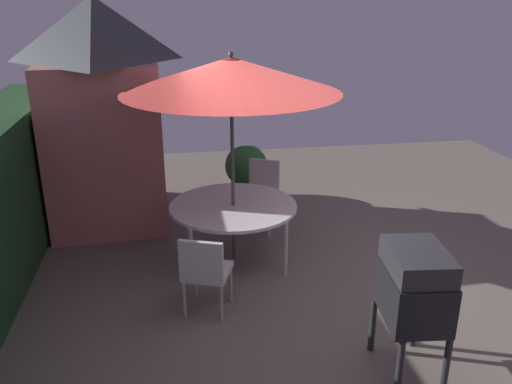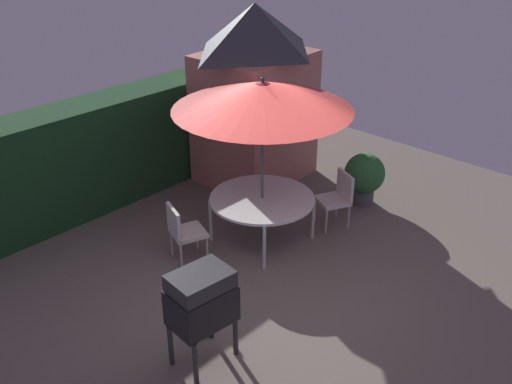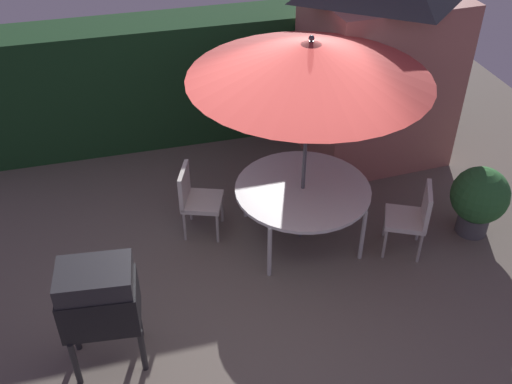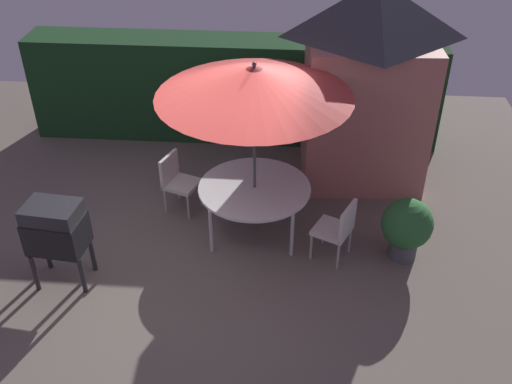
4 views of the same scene
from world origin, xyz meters
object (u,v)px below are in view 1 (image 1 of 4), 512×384
(patio_table, at_px, (233,208))
(patio_umbrella, at_px, (231,75))
(chair_far_side, at_px, (262,187))
(garden_shed, at_px, (103,112))
(chair_near_shed, at_px, (205,269))
(bbq_grill, at_px, (414,287))
(potted_plant_by_shed, at_px, (246,168))

(patio_table, height_order, patio_umbrella, patio_umbrella)
(patio_umbrella, bearing_deg, chair_far_side, -25.75)
(garden_shed, bearing_deg, patio_umbrella, -134.03)
(garden_shed, distance_m, patio_table, 2.49)
(patio_table, xyz_separation_m, chair_far_side, (1.17, -0.56, -0.17))
(chair_near_shed, bearing_deg, chair_far_side, -22.94)
(bbq_grill, bearing_deg, patio_umbrella, 28.26)
(bbq_grill, bearing_deg, chair_far_side, 11.43)
(garden_shed, relative_size, chair_far_side, 3.54)
(chair_far_side, distance_m, potted_plant_by_shed, 0.93)
(patio_umbrella, distance_m, chair_far_side, 2.23)
(chair_far_side, xyz_separation_m, potted_plant_by_shed, (0.92, 0.11, -0.01))
(patio_table, distance_m, chair_far_side, 1.31)
(garden_shed, bearing_deg, patio_table, -134.03)
(patio_umbrella, height_order, potted_plant_by_shed, patio_umbrella)
(patio_umbrella, bearing_deg, garden_shed, 45.97)
(garden_shed, height_order, patio_umbrella, garden_shed)
(patio_umbrella, relative_size, chair_far_side, 2.88)
(bbq_grill, distance_m, chair_far_side, 3.64)
(garden_shed, distance_m, chair_far_side, 2.52)
(chair_near_shed, height_order, chair_far_side, same)
(chair_far_side, height_order, potted_plant_by_shed, potted_plant_by_shed)
(chair_near_shed, relative_size, potted_plant_by_shed, 0.99)
(garden_shed, relative_size, bbq_grill, 2.65)
(garden_shed, xyz_separation_m, potted_plant_by_shed, (0.48, -2.12, -1.11))
(chair_near_shed, bearing_deg, potted_plant_by_shed, -15.23)
(bbq_grill, bearing_deg, chair_near_shed, 55.62)
(garden_shed, height_order, potted_plant_by_shed, garden_shed)
(patio_umbrella, height_order, chair_near_shed, patio_umbrella)
(garden_shed, distance_m, potted_plant_by_shed, 2.44)
(patio_table, bearing_deg, garden_shed, 45.97)
(patio_umbrella, distance_m, potted_plant_by_shed, 2.81)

